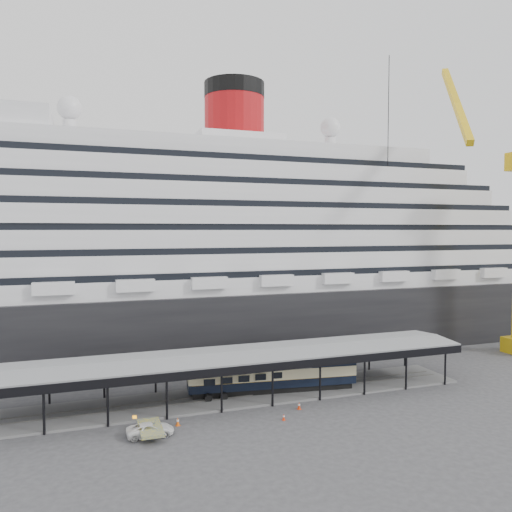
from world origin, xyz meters
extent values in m
plane|color=#39393C|center=(0.00, 0.00, 0.00)|extent=(200.00, 200.00, 0.00)
cube|color=black|center=(0.00, 32.00, 5.00)|extent=(130.00, 30.00, 10.00)
cylinder|color=#A50D10|center=(8.00, 32.00, 37.40)|extent=(10.00, 10.00, 9.00)
cylinder|color=black|center=(8.00, 32.00, 42.65)|extent=(10.10, 10.10, 2.50)
sphere|color=silver|center=(-18.00, 32.00, 37.70)|extent=(3.60, 3.60, 3.60)
sphere|color=silver|center=(26.00, 32.00, 37.70)|extent=(3.60, 3.60, 3.60)
cube|color=slate|center=(0.00, 5.00, 0.12)|extent=(56.00, 8.00, 0.24)
cube|color=slate|center=(0.00, 4.28, 0.28)|extent=(54.00, 0.08, 0.10)
cube|color=slate|center=(0.00, 5.72, 0.28)|extent=(54.00, 0.08, 0.10)
cube|color=black|center=(0.00, 0.50, 4.45)|extent=(56.00, 0.18, 0.90)
cube|color=black|center=(0.00, 9.50, 4.45)|extent=(56.00, 0.18, 0.90)
cube|color=slate|center=(0.00, 5.00, 5.18)|extent=(56.00, 9.00, 0.24)
cube|color=yellow|center=(39.13, 15.12, 39.20)|extent=(11.42, 18.78, 16.80)
cylinder|color=black|center=(30.26, 20.24, 23.60)|extent=(0.12, 0.12, 47.21)
imported|color=white|center=(-10.80, -2.74, 0.61)|extent=(4.43, 2.06, 1.23)
cube|color=black|center=(4.51, 5.00, 0.56)|extent=(19.26, 4.52, 0.64)
cube|color=black|center=(4.51, 5.00, 1.38)|extent=(20.21, 4.99, 1.00)
cube|color=beige|center=(4.51, 5.00, 2.47)|extent=(20.21, 5.03, 1.18)
cube|color=black|center=(4.51, 5.00, 3.25)|extent=(20.21, 4.99, 0.36)
cube|color=#EC5A0D|center=(-7.92, -1.08, 0.02)|extent=(0.51, 0.51, 0.03)
cone|color=#EC5A0D|center=(-7.92, -1.08, 0.42)|extent=(0.43, 0.43, 0.80)
cylinder|color=white|center=(-7.92, -1.08, 0.50)|extent=(0.26, 0.26, 0.16)
cube|color=red|center=(2.50, -3.25, 0.01)|extent=(0.45, 0.45, 0.03)
cone|color=red|center=(2.50, -3.25, 0.34)|extent=(0.38, 0.38, 0.65)
cylinder|color=white|center=(2.50, -3.25, 0.41)|extent=(0.21, 0.21, 0.13)
cube|color=red|center=(5.25, -0.93, 0.02)|extent=(0.44, 0.44, 0.03)
cone|color=red|center=(5.25, -0.93, 0.41)|extent=(0.37, 0.37, 0.78)
cylinder|color=white|center=(5.25, -0.93, 0.49)|extent=(0.25, 0.25, 0.15)
camera|label=1|loc=(-16.57, -49.21, 19.32)|focal=35.00mm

